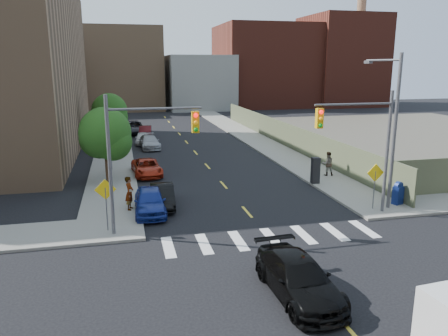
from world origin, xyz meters
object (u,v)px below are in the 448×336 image
black_sedan (298,278)px  pedestrian_west (129,193)px  parked_car_black (162,196)px  mailbox (398,193)px  parked_car_maroon (145,132)px  parked_car_blue (150,201)px  parked_car_white (143,138)px  pedestrian_east (328,164)px  parked_car_silver (149,142)px  parked_car_grey (133,127)px  parked_car_red (147,167)px  payphone (315,170)px

black_sedan → pedestrian_west: 12.53m
parked_car_black → mailbox: (13.80, -3.24, 0.17)m
parked_car_maroon → mailbox: mailbox is taller
parked_car_blue → black_sedan: parked_car_blue is taller
parked_car_blue → parked_car_white: bearing=89.7°
parked_car_black → pedestrian_east: 13.51m
parked_car_silver → parked_car_grey: bearing=93.1°
parked_car_blue → parked_car_silver: size_ratio=0.95×
parked_car_blue → parked_car_red: bearing=89.3°
parked_car_red → parked_car_maroon: parked_car_maroon is taller
parked_car_red → parked_car_white: size_ratio=1.21×
parked_car_blue → pedestrian_west: 1.30m
parked_car_red → parked_car_white: 13.92m
parked_car_black → parked_car_red: (-0.44, 7.92, -0.04)m
parked_car_silver → pedestrian_east: 19.38m
black_sedan → parked_car_black: bearing=105.8°
pedestrian_east → payphone: bearing=55.1°
parked_car_maroon → pedestrian_east: (12.36, -22.03, 0.40)m
parked_car_black → pedestrian_east: bearing=20.8°
parked_car_grey → parked_car_white: bearing=-89.4°
black_sedan → mailbox: size_ratio=3.58×
parked_car_blue → parked_car_grey: (0.00, 30.38, 0.04)m
parked_car_maroon → parked_car_blue: bearing=-87.1°
pedestrian_west → mailbox: bearing=-84.8°
parked_car_blue → black_sedan: (4.70, -10.54, -0.01)m
parked_car_blue → parked_car_white: size_ratio=1.19×
parked_car_red → payphone: bearing=-30.4°
black_sedan → pedestrian_west: size_ratio=2.56×
parked_car_blue → parked_car_silver: parked_car_blue is taller
parked_car_grey → pedestrian_east: bearing=-66.6°
parked_car_black → parked_car_red: size_ratio=0.90×
parked_car_red → parked_car_silver: parked_car_silver is taller
parked_car_red → mailbox: mailbox is taller
parked_car_silver → parked_car_maroon: size_ratio=1.14×
black_sedan → parked_car_grey: bearing=93.9°
parked_car_white → pedestrian_west: 22.48m
parked_car_maroon → payphone: payphone is taller
parked_car_white → pedestrian_east: size_ratio=2.01×
black_sedan → mailbox: 13.00m
parked_car_silver → pedestrian_east: (12.36, -14.93, 0.40)m
parked_car_silver → black_sedan: bearing=-87.9°
parked_car_maroon → pedestrian_east: 25.26m
parked_car_grey → pedestrian_west: (-1.11, -29.82, 0.35)m
parked_car_blue → mailbox: mailbox is taller
parked_car_maroon → black_sedan: bearing=-79.2°
parked_car_blue → parked_car_red: 9.04m
parked_car_grey → black_sedan: size_ratio=1.12×
parked_car_silver → parked_car_grey: parked_car_grey is taller
parked_car_grey → black_sedan: parked_car_grey is taller
pedestrian_east → parked_car_silver: bearing=-40.0°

